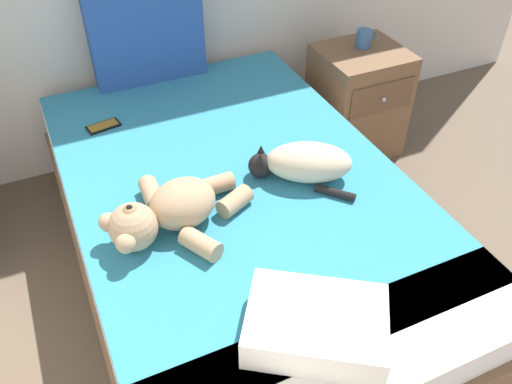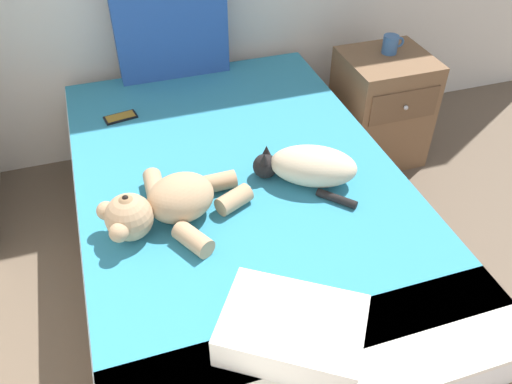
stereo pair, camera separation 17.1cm
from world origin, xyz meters
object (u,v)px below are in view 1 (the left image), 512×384
(cell_phone, at_px, (103,126))
(mug, at_px, (364,38))
(patterned_cushion, at_px, (147,34))
(cat, at_px, (304,163))
(bed, at_px, (238,227))
(teddy_bear, at_px, (169,211))
(throw_pillow, at_px, (316,325))
(nightstand, at_px, (357,101))

(cell_phone, bearing_deg, mug, 2.14)
(patterned_cushion, xyz_separation_m, cell_phone, (-0.33, -0.35, -0.24))
(cat, bearing_deg, mug, 44.45)
(bed, xyz_separation_m, teddy_bear, (-0.32, -0.15, 0.34))
(throw_pillow, height_order, nightstand, throw_pillow)
(nightstand, xyz_separation_m, mug, (0.02, 0.05, 0.35))
(bed, distance_m, nightstand, 1.17)
(bed, height_order, nightstand, nightstand)
(bed, relative_size, teddy_bear, 3.64)
(bed, xyz_separation_m, mug, (1.02, 0.66, 0.40))
(bed, distance_m, cell_phone, 0.77)
(cat, height_order, nightstand, cat)
(cell_phone, xyz_separation_m, nightstand, (1.40, 0.01, -0.22))
(patterned_cushion, bearing_deg, nightstand, -17.94)
(throw_pillow, bearing_deg, bed, 84.27)
(bed, distance_m, patterned_cushion, 1.08)
(teddy_bear, height_order, mug, mug)
(bed, relative_size, cat, 5.00)
(cell_phone, bearing_deg, throw_pillow, -76.66)
(bed, bearing_deg, mug, 32.85)
(throw_pillow, bearing_deg, teddy_bear, 111.45)
(throw_pillow, bearing_deg, cat, 64.28)
(cat, height_order, throw_pillow, cat)
(patterned_cushion, bearing_deg, cat, -73.04)
(throw_pillow, height_order, mug, mug)
(cell_phone, distance_m, nightstand, 1.41)
(nightstand, relative_size, mug, 5.10)
(patterned_cushion, distance_m, cat, 1.11)
(patterned_cushion, xyz_separation_m, nightstand, (1.06, -0.34, -0.46))
(teddy_bear, bearing_deg, cat, 5.88)
(throw_pillow, relative_size, nightstand, 0.65)
(bed, height_order, cat, cat)
(bed, xyz_separation_m, throw_pillow, (-0.08, -0.77, 0.32))
(throw_pillow, xyz_separation_m, mug, (1.09, 1.43, 0.09))
(cat, relative_size, nightstand, 0.67)
(patterned_cushion, distance_m, nightstand, 1.21)
(bed, bearing_deg, throw_pillow, -95.73)
(cat, xyz_separation_m, teddy_bear, (-0.57, -0.06, 0.01))
(teddy_bear, relative_size, cell_phone, 3.58)
(patterned_cushion, distance_m, cell_phone, 0.54)
(cat, height_order, cell_phone, cat)
(throw_pillow, bearing_deg, nightstand, 52.32)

